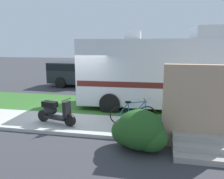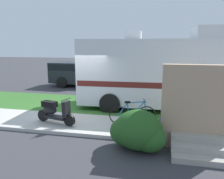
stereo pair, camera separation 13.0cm
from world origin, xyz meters
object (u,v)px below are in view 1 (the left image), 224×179
object	(u,v)px
scooter	(54,111)
bottle_green	(161,122)
motorhome_rv	(157,71)
bicycle	(133,114)
pickup_truck_near	(81,74)

from	to	relation	value
scooter	bottle_green	world-z (taller)	scooter
motorhome_rv	bottle_green	xyz separation A→B (m)	(0.21, -2.51, -1.51)
scooter	bicycle	bearing A→B (deg)	10.51
motorhome_rv	bicycle	xyz separation A→B (m)	(-0.77, -2.59, -1.26)
scooter	bicycle	distance (m)	2.82
scooter	bottle_green	bearing A→B (deg)	9.06
motorhome_rv	scooter	distance (m)	4.86
scooter	bottle_green	distance (m)	3.82
scooter	pickup_truck_near	world-z (taller)	pickup_truck_near
motorhome_rv	pickup_truck_near	bearing A→B (deg)	137.88
bicycle	bottle_green	distance (m)	1.02
bicycle	motorhome_rv	bearing A→B (deg)	73.37
motorhome_rv	bottle_green	size ratio (longest dim) A/B	23.07
bicycle	pickup_truck_near	xyz separation A→B (m)	(-4.49, 7.35, 0.42)
bicycle	pickup_truck_near	world-z (taller)	pickup_truck_near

